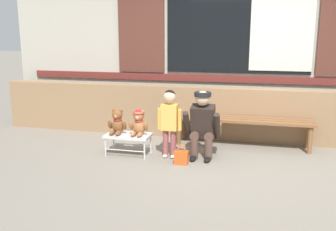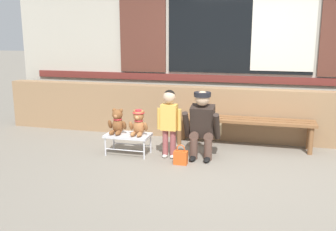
{
  "view_description": "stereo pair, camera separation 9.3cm",
  "coord_description": "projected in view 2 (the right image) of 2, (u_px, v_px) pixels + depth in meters",
  "views": [
    {
      "loc": [
        0.43,
        -4.61,
        1.7
      ],
      "look_at": [
        -0.86,
        0.5,
        0.55
      ],
      "focal_mm": 39.99,
      "sensor_mm": 36.0,
      "label": 1
    },
    {
      "loc": [
        0.52,
        -4.59,
        1.7
      ],
      "look_at": [
        -0.86,
        0.5,
        0.55
      ],
      "focal_mm": 39.99,
      "sensor_mm": 36.0,
      "label": 2
    }
  ],
  "objects": [
    {
      "name": "handbag_on_ground",
      "position": [
        181.0,
        157.0,
        4.97
      ],
      "size": [
        0.18,
        0.11,
        0.27
      ],
      "color": "#DB561E",
      "rests_on": "ground"
    },
    {
      "name": "teddy_bear_plain",
      "position": [
        117.0,
        122.0,
        5.35
      ],
      "size": [
        0.28,
        0.26,
        0.36
      ],
      "color": "brown",
      "rests_on": "small_display_bench"
    },
    {
      "name": "shop_facade",
      "position": [
        240.0,
        23.0,
        6.25
      ],
      "size": [
        8.31,
        0.26,
        3.76
      ],
      "color": "#B7B2A3",
      "rests_on": "ground"
    },
    {
      "name": "child_standing",
      "position": [
        169.0,
        116.0,
        5.15
      ],
      "size": [
        0.35,
        0.18,
        0.96
      ],
      "color": "#994C4C",
      "rests_on": "ground"
    },
    {
      "name": "brick_low_wall",
      "position": [
        234.0,
        114.0,
        6.08
      ],
      "size": [
        8.14,
        0.25,
        0.85
      ],
      "primitive_type": "cube",
      "color": "#997551",
      "rests_on": "ground"
    },
    {
      "name": "adult_crouching",
      "position": [
        203.0,
        124.0,
        5.16
      ],
      "size": [
        0.5,
        0.49,
        0.95
      ],
      "color": "brown",
      "rests_on": "ground"
    },
    {
      "name": "ground_plane",
      "position": [
        222.0,
        169.0,
        4.82
      ],
      "size": [
        60.0,
        60.0,
        0.0
      ],
      "primitive_type": "plane",
      "color": "gray"
    },
    {
      "name": "small_display_bench",
      "position": [
        128.0,
        136.0,
        5.35
      ],
      "size": [
        0.64,
        0.36,
        0.3
      ],
      "color": "silver",
      "rests_on": "ground"
    },
    {
      "name": "teddy_bear_with_hat",
      "position": [
        138.0,
        123.0,
        5.27
      ],
      "size": [
        0.28,
        0.27,
        0.36
      ],
      "color": "#A86B3D",
      "rests_on": "small_display_bench"
    },
    {
      "name": "wooden_bench_long",
      "position": [
        243.0,
        123.0,
        5.7
      ],
      "size": [
        2.1,
        0.4,
        0.44
      ],
      "color": "brown",
      "rests_on": "ground"
    }
  ]
}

